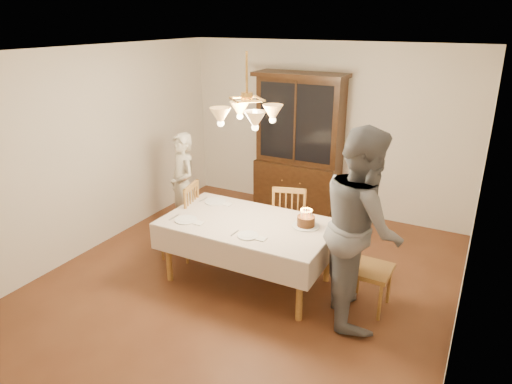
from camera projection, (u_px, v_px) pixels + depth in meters
The scene contains 14 objects.
ground at pixel (248, 280), 5.40m from camera, with size 5.00×5.00×0.00m, color #512917.
room_shell at pixel (247, 151), 4.83m from camera, with size 5.00×5.00×5.00m.
dining_table at pixel (248, 228), 5.15m from camera, with size 1.90×1.10×0.76m.
china_hutch at pixel (299, 147), 7.03m from camera, with size 1.38×0.54×2.16m.
chair_far_side at pixel (290, 224), 5.82m from camera, with size 0.55×0.53×1.00m.
chair_left_end at pixel (180, 223), 5.81m from camera, with size 0.50×0.51×1.00m.
chair_right_end at pixel (369, 270), 4.76m from camera, with size 0.43×0.45×1.00m.
elderly_woman at pixel (183, 185), 6.29m from camera, with size 0.54×0.35×1.48m, color beige.
adult_in_grey at pixel (362, 226), 4.46m from camera, with size 0.97×0.76×2.00m, color slate.
birthday_cake at pixel (306, 222), 4.99m from camera, with size 0.30×0.30×0.20m.
place_setting_near_left at pixel (187, 220), 5.15m from camera, with size 0.40×0.25×0.02m.
place_setting_near_right at pixel (249, 236), 4.78m from camera, with size 0.37×0.23×0.02m.
place_setting_far_left at pixel (216, 202), 5.67m from camera, with size 0.41×0.27×0.02m.
chandelier at pixel (247, 114), 4.69m from camera, with size 0.62×0.62×0.73m.
Camera 1 is at (2.25, -4.09, 2.91)m, focal length 32.00 mm.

